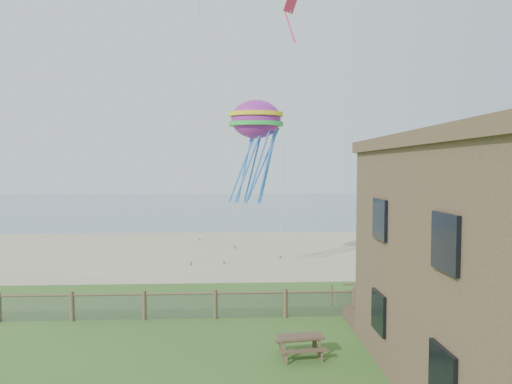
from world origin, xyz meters
TOP-DOWN VIEW (x-y plane):
  - sand_beach at (0.00, 22.00)m, footprint 72.00×20.00m
  - ocean at (0.00, 66.00)m, footprint 160.00×68.00m
  - chainlink_fence at (0.00, 6.00)m, footprint 36.20×0.20m
  - picnic_table at (3.05, 1.86)m, footprint 1.69×1.36m
  - octopus_kite at (2.12, 14.00)m, footprint 3.57×2.79m
  - kite_red at (4.26, 14.78)m, footprint 1.96×1.96m

SIDE VIEW (x-z plane):
  - ocean at x=0.00m, z-range -0.01..0.01m
  - sand_beach at x=0.00m, z-range -0.01..0.01m
  - picnic_table at x=3.05m, z-range 0.00..0.66m
  - chainlink_fence at x=0.00m, z-range -0.07..1.18m
  - octopus_kite at x=2.12m, z-range 4.26..10.94m
  - kite_red at x=4.26m, z-range 14.38..16.95m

